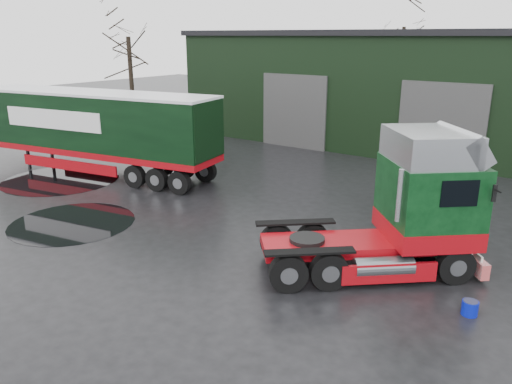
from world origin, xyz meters
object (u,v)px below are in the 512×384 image
wash_bucket (470,308)px  tree_back_a (402,52)px  warehouse (476,90)px  trailer_left (94,133)px  tree_left (130,65)px  hero_tractor (365,203)px

wash_bucket → tree_back_a: bearing=113.6°
tree_back_a → warehouse: bearing=-51.3°
warehouse → wash_bucket: bearing=-76.3°
trailer_left → tree_back_a: bearing=-19.5°
wash_bucket → tree_left: bearing=155.3°
hero_tractor → tree_left: size_ratio=0.72×
tree_left → tree_back_a: tree_back_a is taller
warehouse → tree_back_a: bearing=128.7°
warehouse → trailer_left: bearing=-127.1°
hero_tractor → tree_back_a: size_ratio=0.64×
wash_bucket → tree_left: (-23.58, 10.83, 4.08)m
wash_bucket → tree_left: tree_left is taller
tree_left → trailer_left: bearing=-50.0°
warehouse → tree_left: bearing=-157.2°
wash_bucket → tree_back_a: size_ratio=0.04×
tree_left → warehouse: bearing=22.8°
warehouse → tree_back_a: size_ratio=3.41×
warehouse → tree_left: size_ratio=3.81×
hero_tractor → trailer_left: hero_tractor is taller
tree_back_a → tree_left: bearing=-121.4°
wash_bucket → tree_left: 26.27m
warehouse → trailer_left: size_ratio=2.69×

